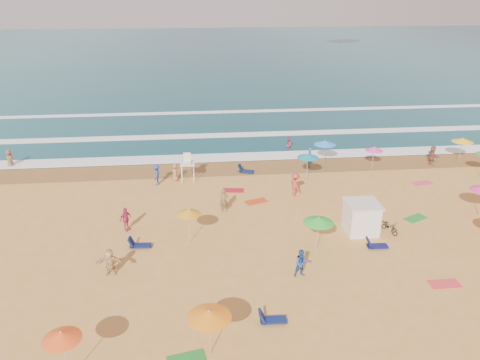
{
  "coord_description": "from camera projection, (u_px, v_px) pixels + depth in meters",
  "views": [
    {
      "loc": [
        -5.33,
        -27.0,
        15.55
      ],
      "look_at": [
        -2.08,
        6.0,
        1.5
      ],
      "focal_mm": 35.0,
      "sensor_mm": 36.0,
      "label": 1
    }
  ],
  "objects": [
    {
      "name": "ground",
      "position": [
        280.0,
        234.0,
        31.29
      ],
      "size": [
        220.0,
        220.0,
        0.0
      ],
      "primitive_type": "plane",
      "color": "gold",
      "rests_on": "ground"
    },
    {
      "name": "ocean",
      "position": [
        216.0,
        55.0,
        108.26
      ],
      "size": [
        220.0,
        140.0,
        0.18
      ],
      "primitive_type": "cube",
      "color": "#0C4756",
      "rests_on": "ground"
    },
    {
      "name": "wet_sand",
      "position": [
        256.0,
        167.0,
        42.74
      ],
      "size": [
        220.0,
        220.0,
        0.0
      ],
      "primitive_type": "plane",
      "color": "olive",
      "rests_on": "ground"
    },
    {
      "name": "surf_foam",
      "position": [
        245.0,
        136.0,
        50.78
      ],
      "size": [
        200.0,
        18.7,
        0.05
      ],
      "color": "white",
      "rests_on": "ground"
    },
    {
      "name": "cabana",
      "position": [
        361.0,
        218.0,
        31.28
      ],
      "size": [
        2.0,
        2.0,
        2.0
      ],
      "primitive_type": "cube",
      "color": "white",
      "rests_on": "ground"
    },
    {
      "name": "cabana_roof",
      "position": [
        363.0,
        204.0,
        30.86
      ],
      "size": [
        2.2,
        2.2,
        0.12
      ],
      "primitive_type": "cube",
      "color": "silver",
      "rests_on": "cabana"
    },
    {
      "name": "bicycle",
      "position": [
        389.0,
        226.0,
        31.39
      ],
      "size": [
        1.09,
        1.77,
        0.88
      ],
      "primitive_type": "imported",
      "rotation": [
        0.0,
        0.0,
        0.33
      ],
      "color": "black",
      "rests_on": "ground"
    },
    {
      "name": "lifeguard_stand",
      "position": [
        188.0,
        169.0,
        39.38
      ],
      "size": [
        1.2,
        1.2,
        2.1
      ],
      "primitive_type": null,
      "color": "white",
      "rests_on": "ground"
    },
    {
      "name": "beach_umbrellas",
      "position": [
        327.0,
        199.0,
        31.37
      ],
      "size": [
        53.45,
        26.97,
        0.74
      ],
      "color": "#3882FD",
      "rests_on": "ground"
    },
    {
      "name": "loungers",
      "position": [
        355.0,
        240.0,
        30.19
      ],
      "size": [
        53.63,
        27.92,
        0.34
      ],
      "color": "#101452",
      "rests_on": "ground"
    },
    {
      "name": "towels",
      "position": [
        276.0,
        254.0,
        29.02
      ],
      "size": [
        40.79,
        20.8,
        0.03
      ],
      "color": "red",
      "rests_on": "ground"
    },
    {
      "name": "beachgoers",
      "position": [
        262.0,
        185.0,
        36.91
      ],
      "size": [
        51.34,
        23.58,
        2.14
      ],
      "color": "tan",
      "rests_on": "ground"
    }
  ]
}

